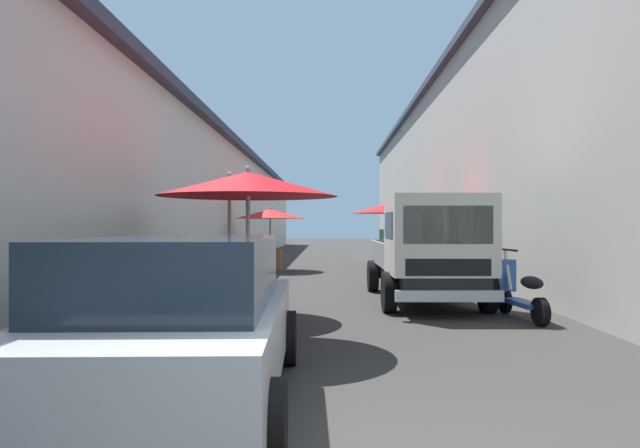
{
  "coord_description": "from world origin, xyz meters",
  "views": [
    {
      "loc": [
        -2.4,
        0.32,
        1.56
      ],
      "look_at": [
        11.78,
        0.55,
        1.57
      ],
      "focal_mm": 30.57,
      "sensor_mm": 36.0,
      "label": 1
    }
  ],
  "objects_px": {
    "vendor_by_crates": "(388,245)",
    "parked_scooter": "(521,292)",
    "fruit_stall_near_right": "(270,224)",
    "plastic_stool": "(242,271)",
    "fruit_stall_far_right": "(386,216)",
    "fruit_stall_near_left": "(426,212)",
    "fruit_stall_mid_lane": "(232,206)",
    "fruit_stall_far_left": "(250,212)",
    "delivery_truck": "(431,252)",
    "hatchback_car": "(180,320)"
  },
  "relations": [
    {
      "from": "parked_scooter",
      "to": "fruit_stall_near_left",
      "type": "bearing_deg",
      "value": 4.93
    },
    {
      "from": "parked_scooter",
      "to": "delivery_truck",
      "type": "bearing_deg",
      "value": 43.06
    },
    {
      "from": "fruit_stall_far_right",
      "to": "fruit_stall_near_left",
      "type": "relative_size",
      "value": 1.06
    },
    {
      "from": "hatchback_car",
      "to": "plastic_stool",
      "type": "relative_size",
      "value": 9.13
    },
    {
      "from": "fruit_stall_mid_lane",
      "to": "fruit_stall_far_left",
      "type": "bearing_deg",
      "value": -163.83
    },
    {
      "from": "fruit_stall_near_left",
      "to": "fruit_stall_far_left",
      "type": "relative_size",
      "value": 1.04
    },
    {
      "from": "vendor_by_crates",
      "to": "fruit_stall_near_right",
      "type": "bearing_deg",
      "value": 65.33
    },
    {
      "from": "fruit_stall_mid_lane",
      "to": "delivery_truck",
      "type": "height_order",
      "value": "fruit_stall_mid_lane"
    },
    {
      "from": "delivery_truck",
      "to": "fruit_stall_mid_lane",
      "type": "bearing_deg",
      "value": 108.01
    },
    {
      "from": "fruit_stall_far_right",
      "to": "vendor_by_crates",
      "type": "bearing_deg",
      "value": 174.94
    },
    {
      "from": "fruit_stall_far_left",
      "to": "plastic_stool",
      "type": "relative_size",
      "value": 5.38
    },
    {
      "from": "fruit_stall_far_left",
      "to": "fruit_stall_far_right",
      "type": "bearing_deg",
      "value": -13.33
    },
    {
      "from": "fruit_stall_far_right",
      "to": "fruit_stall_far_left",
      "type": "xyz_separation_m",
      "value": [
        -13.33,
        3.16,
        -0.16
      ]
    },
    {
      "from": "fruit_stall_near_left",
      "to": "fruit_stall_mid_lane",
      "type": "height_order",
      "value": "fruit_stall_mid_lane"
    },
    {
      "from": "fruit_stall_mid_lane",
      "to": "fruit_stall_near_left",
      "type": "bearing_deg",
      "value": -36.66
    },
    {
      "from": "delivery_truck",
      "to": "fruit_stall_near_right",
      "type": "bearing_deg",
      "value": 26.08
    },
    {
      "from": "vendor_by_crates",
      "to": "plastic_stool",
      "type": "xyz_separation_m",
      "value": [
        -2.15,
        4.1,
        -0.62
      ]
    },
    {
      "from": "hatchback_car",
      "to": "parked_scooter",
      "type": "distance_m",
      "value": 6.25
    },
    {
      "from": "fruit_stall_near_left",
      "to": "delivery_truck",
      "type": "relative_size",
      "value": 0.49
    },
    {
      "from": "fruit_stall_near_right",
      "to": "plastic_stool",
      "type": "xyz_separation_m",
      "value": [
        -3.88,
        0.33,
        -1.25
      ]
    },
    {
      "from": "vendor_by_crates",
      "to": "parked_scooter",
      "type": "relative_size",
      "value": 0.97
    },
    {
      "from": "fruit_stall_far_right",
      "to": "fruit_stall_near_left",
      "type": "bearing_deg",
      "value": -174.45
    },
    {
      "from": "plastic_stool",
      "to": "parked_scooter",
      "type": "bearing_deg",
      "value": -134.78
    },
    {
      "from": "fruit_stall_far_right",
      "to": "fruit_stall_far_left",
      "type": "distance_m",
      "value": 13.7
    },
    {
      "from": "hatchback_car",
      "to": "vendor_by_crates",
      "type": "bearing_deg",
      "value": -14.38
    },
    {
      "from": "fruit_stall_far_right",
      "to": "fruit_stall_mid_lane",
      "type": "bearing_deg",
      "value": 161.37
    },
    {
      "from": "fruit_stall_far_left",
      "to": "plastic_stool",
      "type": "distance_m",
      "value": 7.64
    },
    {
      "from": "fruit_stall_near_right",
      "to": "plastic_stool",
      "type": "height_order",
      "value": "fruit_stall_near_right"
    },
    {
      "from": "fruit_stall_near_left",
      "to": "delivery_truck",
      "type": "distance_m",
      "value": 4.75
    },
    {
      "from": "hatchback_car",
      "to": "vendor_by_crates",
      "type": "relative_size",
      "value": 2.43
    },
    {
      "from": "delivery_truck",
      "to": "parked_scooter",
      "type": "distance_m",
      "value": 1.91
    },
    {
      "from": "fruit_stall_far_right",
      "to": "fruit_stall_near_right",
      "type": "xyz_separation_m",
      "value": [
        -2.04,
        4.11,
        -0.3
      ]
    },
    {
      "from": "fruit_stall_near_right",
      "to": "vendor_by_crates",
      "type": "bearing_deg",
      "value": -114.67
    },
    {
      "from": "fruit_stall_far_right",
      "to": "vendor_by_crates",
      "type": "xyz_separation_m",
      "value": [
        -3.78,
        0.33,
        -0.93
      ]
    },
    {
      "from": "vendor_by_crates",
      "to": "parked_scooter",
      "type": "xyz_separation_m",
      "value": [
        -7.58,
        -1.37,
        -0.5
      ]
    },
    {
      "from": "fruit_stall_near_left",
      "to": "hatchback_car",
      "type": "xyz_separation_m",
      "value": [
        -10.33,
        3.93,
        -1.16
      ]
    },
    {
      "from": "fruit_stall_mid_lane",
      "to": "vendor_by_crates",
      "type": "bearing_deg",
      "value": -24.87
    },
    {
      "from": "fruit_stall_far_right",
      "to": "parked_scooter",
      "type": "relative_size",
      "value": 1.52
    },
    {
      "from": "fruit_stall_far_right",
      "to": "fruit_stall_near_left",
      "type": "height_order",
      "value": "fruit_stall_near_left"
    },
    {
      "from": "parked_scooter",
      "to": "plastic_stool",
      "type": "distance_m",
      "value": 7.72
    },
    {
      "from": "fruit_stall_near_right",
      "to": "hatchback_car",
      "type": "bearing_deg",
      "value": -177.05
    },
    {
      "from": "delivery_truck",
      "to": "hatchback_car",
      "type": "bearing_deg",
      "value": 150.7
    },
    {
      "from": "fruit_stall_far_left",
      "to": "parked_scooter",
      "type": "bearing_deg",
      "value": -64.9
    },
    {
      "from": "vendor_by_crates",
      "to": "fruit_stall_far_left",
      "type": "bearing_deg",
      "value": 163.52
    },
    {
      "from": "delivery_truck",
      "to": "fruit_stall_far_left",
      "type": "bearing_deg",
      "value": 138.02
    },
    {
      "from": "plastic_stool",
      "to": "fruit_stall_far_left",
      "type": "bearing_deg",
      "value": -170.19
    },
    {
      "from": "fruit_stall_far_left",
      "to": "hatchback_car",
      "type": "distance_m",
      "value": 2.62
    },
    {
      "from": "fruit_stall_mid_lane",
      "to": "delivery_truck",
      "type": "xyz_separation_m",
      "value": [
        1.16,
        -3.58,
        -0.83
      ]
    },
    {
      "from": "fruit_stall_far_right",
      "to": "hatchback_car",
      "type": "height_order",
      "value": "fruit_stall_far_right"
    },
    {
      "from": "hatchback_car",
      "to": "plastic_stool",
      "type": "height_order",
      "value": "hatchback_car"
    }
  ]
}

